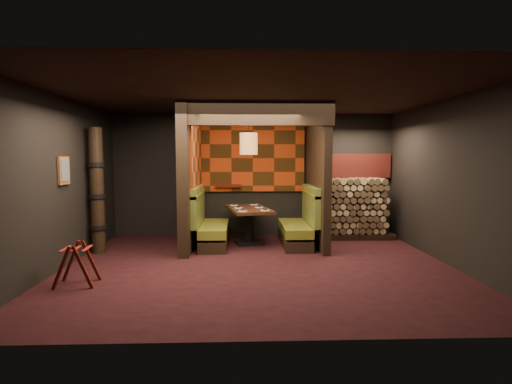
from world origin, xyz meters
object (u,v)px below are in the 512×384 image
(luggage_rack, at_px, (77,263))
(pendant_lamp, at_px, (249,144))
(booth_bench_right, at_px, (300,226))
(totem_column, at_px, (97,192))
(firewood_stack, at_px, (354,208))
(booth_bench_left, at_px, (209,227))
(dining_table, at_px, (249,219))

(luggage_rack, bearing_deg, pendant_lamp, 46.07)
(booth_bench_right, xyz_separation_m, totem_column, (-3.98, -0.55, 0.79))
(totem_column, distance_m, firewood_stack, 5.50)
(booth_bench_left, height_order, dining_table, booth_bench_left)
(booth_bench_right, relative_size, totem_column, 0.67)
(pendant_lamp, height_order, luggage_rack, pendant_lamp)
(dining_table, distance_m, totem_column, 3.07)
(booth_bench_right, bearing_deg, firewood_stack, 27.35)
(booth_bench_right, distance_m, pendant_lamp, 2.03)
(dining_table, xyz_separation_m, totem_column, (-2.91, -0.72, 0.65))
(dining_table, height_order, luggage_rack, dining_table)
(pendant_lamp, distance_m, totem_column, 3.13)
(pendant_lamp, distance_m, luggage_rack, 4.07)
(booth_bench_left, distance_m, dining_table, 0.85)
(dining_table, bearing_deg, pendant_lamp, -90.00)
(pendant_lamp, bearing_deg, booth_bench_right, -6.17)
(luggage_rack, distance_m, firewood_stack, 5.91)
(booth_bench_left, bearing_deg, pendant_lamp, 7.98)
(pendant_lamp, xyz_separation_m, firewood_stack, (2.42, 0.58, -1.44))
(totem_column, relative_size, firewood_stack, 1.39)
(booth_bench_right, distance_m, luggage_rack, 4.39)
(dining_table, relative_size, firewood_stack, 0.91)
(totem_column, bearing_deg, booth_bench_right, 7.86)
(booth_bench_right, bearing_deg, luggage_rack, -145.09)
(booth_bench_right, xyz_separation_m, firewood_stack, (1.35, 0.70, 0.28))
(pendant_lamp, bearing_deg, booth_bench_left, -172.02)
(luggage_rack, xyz_separation_m, firewood_stack, (4.95, 3.21, 0.36))
(firewood_stack, bearing_deg, luggage_rack, -147.04)
(luggage_rack, height_order, firewood_stack, firewood_stack)
(booth_bench_right, bearing_deg, booth_bench_left, 180.00)
(totem_column, bearing_deg, firewood_stack, 13.19)
(booth_bench_right, bearing_deg, totem_column, -172.14)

